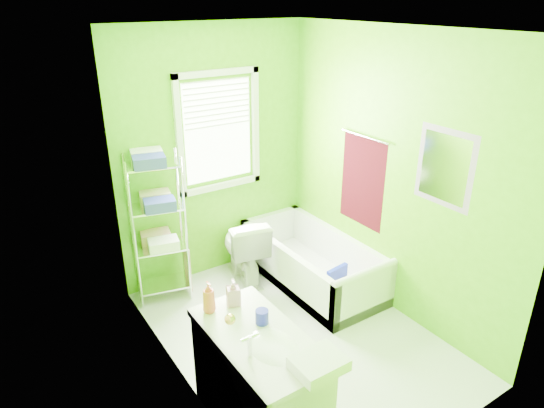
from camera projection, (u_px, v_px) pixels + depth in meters
ground at (295, 334)px, 4.37m from camera, size 2.90×2.90×0.00m
room_envelope at (299, 173)px, 3.75m from camera, size 2.14×2.94×2.62m
window at (218, 125)px, 4.84m from camera, size 0.92×0.05×1.22m
door at (253, 352)px, 2.68m from camera, size 0.09×0.80×2.00m
right_wall_decor at (392, 176)px, 4.35m from camera, size 0.04×1.48×1.17m
bathtub at (314, 269)px, 5.09m from camera, size 0.76×1.64×0.53m
toilet at (244, 247)px, 5.10m from camera, size 0.57×0.80×0.74m
vanity at (260, 379)px, 3.28m from camera, size 0.56×1.10×1.02m
wire_shelf_unit at (158, 213)px, 4.58m from camera, size 0.56×0.47×1.52m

